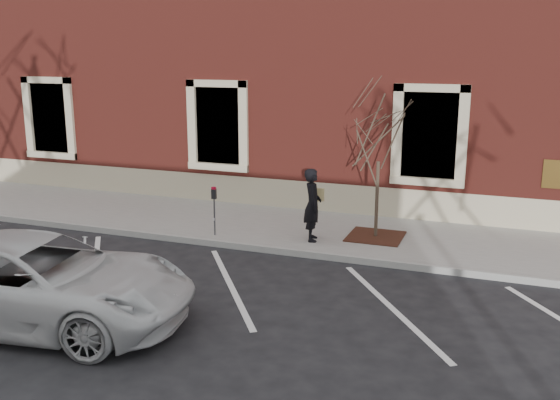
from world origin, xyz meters
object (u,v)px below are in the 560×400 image
at_px(man, 313,205).
at_px(parking_meter, 214,202).
at_px(white_truck, 36,281).
at_px(sapling, 379,140).

relative_size(man, parking_meter, 1.44).
distance_m(parking_meter, white_truck, 5.31).
xyz_separation_m(parking_meter, sapling, (3.69, 1.20, 1.51)).
xyz_separation_m(parking_meter, white_truck, (-0.73, -5.25, -0.23)).
xyz_separation_m(man, white_truck, (-3.07, -5.69, -0.26)).
bearing_deg(sapling, parking_meter, -161.95).
bearing_deg(white_truck, sapling, -43.07).
distance_m(man, sapling, 2.15).
distance_m(man, parking_meter, 2.38).
bearing_deg(parking_meter, white_truck, -108.71).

